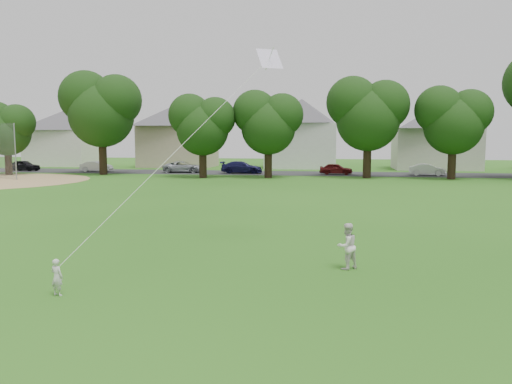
# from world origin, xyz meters

# --- Properties ---
(ground) EXTENTS (160.00, 160.00, 0.00)m
(ground) POSITION_xyz_m (0.00, 0.00, 0.00)
(ground) COLOR #225714
(ground) RESTS_ON ground
(street) EXTENTS (90.00, 7.00, 0.01)m
(street) POSITION_xyz_m (0.00, 42.00, 0.01)
(street) COLOR #2D2D30
(street) RESTS_ON ground
(toddler) EXTENTS (0.36, 0.28, 0.88)m
(toddler) POSITION_xyz_m (-1.99, -0.15, 0.44)
(toddler) COLOR silver
(toddler) RESTS_ON ground
(older_boy) EXTENTS (0.81, 0.79, 1.32)m
(older_boy) POSITION_xyz_m (4.77, 3.37, 0.66)
(older_boy) COLOR silver
(older_boy) RESTS_ON ground
(kite) EXTENTS (2.64, 3.85, 9.72)m
(kite) POSITION_xyz_m (0.07, 3.19, 3.51)
(kite) COLOR white
(kite) RESTS_ON ground
(tree_row) EXTENTS (81.78, 9.37, 11.82)m
(tree_row) POSITION_xyz_m (3.70, 36.20, 6.43)
(tree_row) COLOR black
(tree_row) RESTS_ON ground
(parked_cars) EXTENTS (47.72, 2.44, 1.27)m
(parked_cars) POSITION_xyz_m (-9.41, 41.00, 0.61)
(parked_cars) COLOR black
(parked_cars) RESTS_ON ground
(house_row) EXTENTS (77.00, 13.81, 10.07)m
(house_row) POSITION_xyz_m (1.52, 52.00, 4.74)
(house_row) COLOR silver
(house_row) RESTS_ON ground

